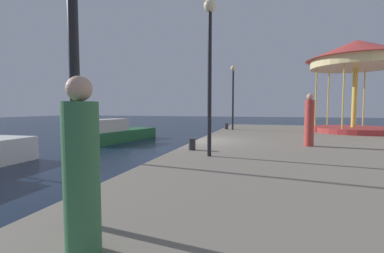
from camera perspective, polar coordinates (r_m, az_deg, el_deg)
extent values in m
plane|color=#162338|center=(11.96, 0.91, -6.77)|extent=(120.00, 120.00, 0.00)
cube|color=gray|center=(12.08, 33.65, -5.40)|extent=(13.47, 24.81, 0.80)
cube|color=#236638|center=(18.69, -15.21, -1.88)|extent=(2.76, 6.20, 0.75)
cube|color=beige|center=(17.77, -17.73, 0.26)|extent=(1.66, 2.81, 0.78)
cube|color=#4C6070|center=(18.73, -14.95, 0.97)|extent=(1.04, 0.28, 0.35)
cylinder|color=#B23333|center=(18.51, 31.48, -0.58)|extent=(4.72, 4.72, 0.30)
cylinder|color=gold|center=(18.48, 31.69, 5.31)|extent=(0.28, 0.28, 3.51)
cylinder|color=#F2E099|center=(18.66, 31.92, 11.46)|extent=(4.97, 4.97, 0.50)
cone|color=#C63D38|center=(18.79, 32.01, 13.90)|extent=(5.52, 5.52, 1.11)
cylinder|color=gold|center=(20.53, 33.14, 5.06)|extent=(0.08, 0.08, 3.51)
cylinder|color=gold|center=(20.01, 27.34, 5.31)|extent=(0.08, 0.08, 3.51)
cylinder|color=gold|center=(18.02, 25.20, 5.57)|extent=(0.08, 0.08, 3.51)
cylinder|color=gold|center=(16.45, 29.88, 5.61)|extent=(0.08, 0.08, 3.51)
cylinder|color=black|center=(3.54, -24.20, 15.01)|extent=(0.12, 0.12, 4.25)
cylinder|color=black|center=(7.84, 3.81, 8.84)|extent=(0.12, 0.12, 4.19)
sphere|color=#F9E5B2|center=(8.34, 3.89, 24.59)|extent=(0.36, 0.36, 0.36)
cylinder|color=black|center=(17.70, 8.83, 5.54)|extent=(0.12, 0.12, 3.86)
sphere|color=#F9E5B2|center=(17.89, 8.90, 12.32)|extent=(0.36, 0.36, 0.36)
cylinder|color=#2D2D33|center=(9.05, 0.00, -3.82)|extent=(0.24, 0.24, 0.40)
cylinder|color=#2D2D33|center=(18.15, 7.45, 0.04)|extent=(0.24, 0.24, 0.40)
cylinder|color=#387247|center=(2.78, -22.71, -10.51)|extent=(0.34, 0.34, 1.49)
sphere|color=tan|center=(2.70, -23.20, 7.52)|extent=(0.24, 0.24, 0.24)
cylinder|color=#B23833|center=(10.86, 24.01, 0.68)|extent=(0.34, 0.34, 1.74)
sphere|color=tan|center=(10.85, 24.15, 5.91)|extent=(0.24, 0.24, 0.24)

